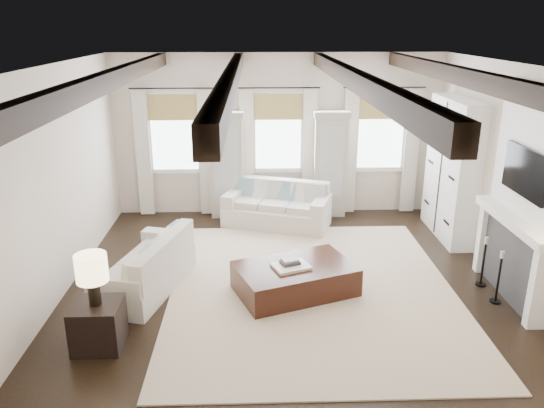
{
  "coord_description": "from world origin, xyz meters",
  "views": [
    {
      "loc": [
        -0.47,
        -6.67,
        3.73
      ],
      "look_at": [
        -0.22,
        0.84,
        1.15
      ],
      "focal_mm": 35.0,
      "sensor_mm": 36.0,
      "label": 1
    }
  ],
  "objects_px": {
    "sofa_back": "(278,208)",
    "side_table_back": "(224,199)",
    "side_table_front": "(98,325)",
    "ottoman": "(295,279)",
    "sofa_left": "(149,269)"
  },
  "relations": [
    {
      "from": "sofa_back",
      "to": "side_table_back",
      "type": "relative_size",
      "value": 3.29
    },
    {
      "from": "sofa_back",
      "to": "side_table_front",
      "type": "xyz_separation_m",
      "value": [
        -2.34,
        -4.02,
        -0.06
      ]
    },
    {
      "from": "ottoman",
      "to": "sofa_left",
      "type": "bearing_deg",
      "value": 154.11
    },
    {
      "from": "ottoman",
      "to": "side_table_front",
      "type": "distance_m",
      "value": 2.77
    },
    {
      "from": "ottoman",
      "to": "side_table_front",
      "type": "xyz_separation_m",
      "value": [
        -2.47,
        -1.26,
        0.07
      ]
    },
    {
      "from": "side_table_front",
      "to": "side_table_back",
      "type": "height_order",
      "value": "side_table_back"
    },
    {
      "from": "sofa_left",
      "to": "sofa_back",
      "type": "bearing_deg",
      "value": 52.12
    },
    {
      "from": "side_table_front",
      "to": "side_table_back",
      "type": "distance_m",
      "value": 4.81
    },
    {
      "from": "side_table_back",
      "to": "sofa_left",
      "type": "bearing_deg",
      "value": -106.17
    },
    {
      "from": "side_table_back",
      "to": "ottoman",
      "type": "bearing_deg",
      "value": -70.33
    },
    {
      "from": "side_table_front",
      "to": "sofa_back",
      "type": "bearing_deg",
      "value": 59.82
    },
    {
      "from": "side_table_front",
      "to": "ottoman",
      "type": "bearing_deg",
      "value": 27.0
    },
    {
      "from": "side_table_front",
      "to": "side_table_back",
      "type": "xyz_separation_m",
      "value": [
        1.26,
        4.64,
        0.04
      ]
    },
    {
      "from": "sofa_back",
      "to": "side_table_back",
      "type": "distance_m",
      "value": 1.24
    },
    {
      "from": "sofa_back",
      "to": "side_table_front",
      "type": "bearing_deg",
      "value": -120.18
    }
  ]
}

